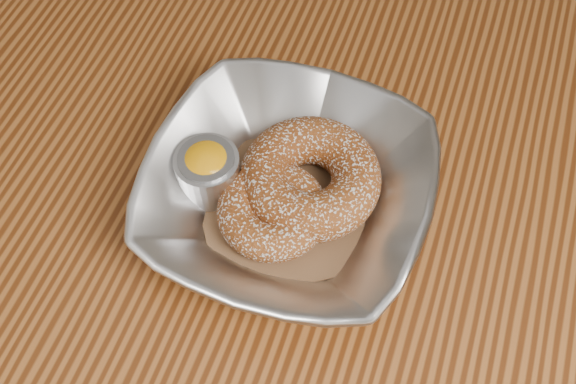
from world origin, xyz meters
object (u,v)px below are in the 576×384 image
(donut_front, at_px, (273,211))
(table, at_px, (363,234))
(donut_back, at_px, (310,178))
(serving_bowl, at_px, (288,193))
(ramekin, at_px, (208,170))

(donut_front, bearing_deg, table, 46.64)
(table, distance_m, donut_back, 0.14)
(table, bearing_deg, serving_bowl, -138.89)
(donut_back, bearing_deg, table, 35.58)
(serving_bowl, height_order, donut_back, serving_bowl)
(serving_bowl, relative_size, ramekin, 4.31)
(ramekin, bearing_deg, table, 23.43)
(table, relative_size, serving_bowl, 5.22)
(donut_back, bearing_deg, ramekin, -164.97)
(serving_bowl, bearing_deg, donut_front, -110.04)
(table, xyz_separation_m, serving_bowl, (-0.06, -0.05, 0.13))
(table, xyz_separation_m, ramekin, (-0.13, -0.06, 0.13))
(donut_back, height_order, donut_front, donut_back)
(serving_bowl, relative_size, donut_front, 2.56)
(donut_back, xyz_separation_m, donut_front, (-0.02, -0.04, -0.00))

